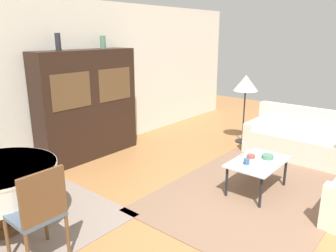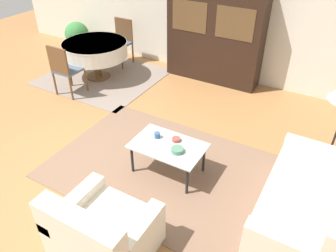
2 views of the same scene
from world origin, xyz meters
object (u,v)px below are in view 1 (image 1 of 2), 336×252
(bowl_small, at_px, (251,156))
(display_cabinet, at_px, (88,105))
(vase_short, at_px, (103,42))
(couch, at_px, (299,140))
(coffee_table, at_px, (258,164))
(dining_chair_near, at_px, (39,210))
(cup, at_px, (247,162))
(vase_tall, at_px, (58,42))
(floor_lamp, at_px, (246,85))
(bowl, at_px, (268,157))

(bowl_small, bearing_deg, display_cabinet, 103.81)
(display_cabinet, distance_m, vase_short, 1.12)
(vase_short, bearing_deg, couch, -55.19)
(coffee_table, relative_size, dining_chair_near, 0.97)
(couch, bearing_deg, cup, 88.98)
(vase_short, bearing_deg, vase_tall, 180.00)
(vase_tall, bearing_deg, dining_chair_near, -128.88)
(floor_lamp, height_order, vase_short, vase_short)
(couch, bearing_deg, vase_tall, 45.03)
(vase_tall, bearing_deg, cup, -72.48)
(cup, height_order, vase_tall, vase_tall)
(dining_chair_near, bearing_deg, cup, -18.86)
(couch, height_order, cup, couch)
(cup, relative_size, bowl, 0.50)
(couch, bearing_deg, bowl, 93.49)
(couch, height_order, floor_lamp, floor_lamp)
(floor_lamp, relative_size, vase_short, 6.20)
(cup, distance_m, bowl, 0.40)
(display_cabinet, distance_m, bowl_small, 2.89)
(floor_lamp, bearing_deg, dining_chair_near, -176.85)
(cup, relative_size, vase_tall, 0.30)
(coffee_table, relative_size, cup, 11.88)
(floor_lamp, bearing_deg, coffee_table, -147.45)
(coffee_table, xyz_separation_m, bowl, (0.17, -0.06, 0.07))
(display_cabinet, distance_m, cup, 2.90)
(dining_chair_near, distance_m, vase_short, 3.48)
(couch, height_order, display_cabinet, display_cabinet)
(cup, bearing_deg, couch, -1.02)
(coffee_table, bearing_deg, floor_lamp, 32.55)
(cup, xyz_separation_m, vase_short, (-0.02, 2.83, 1.50))
(bowl_small, bearing_deg, coffee_table, -109.46)
(display_cabinet, xyz_separation_m, dining_chair_near, (-2.07, -1.98, -0.38))
(vase_short, bearing_deg, floor_lamp, -40.02)
(floor_lamp, distance_m, vase_short, 2.82)
(floor_lamp, xyz_separation_m, bowl_small, (-1.79, -1.04, -0.69))
(dining_chair_near, distance_m, bowl_small, 2.86)
(vase_tall, bearing_deg, display_cabinet, -0.11)
(cup, xyz_separation_m, bowl, (0.38, -0.13, -0.01))
(dining_chair_near, relative_size, vase_short, 4.41)
(dining_chair_near, height_order, cup, dining_chair_near)
(cup, height_order, vase_short, vase_short)
(couch, xyz_separation_m, display_cabinet, (-2.41, 2.87, 0.64))
(floor_lamp, xyz_separation_m, vase_tall, (-2.94, 1.73, 0.84))
(couch, height_order, coffee_table, couch)
(dining_chair_near, bearing_deg, display_cabinet, 43.81)
(display_cabinet, relative_size, bowl_small, 16.85)
(coffee_table, bearing_deg, dining_chair_near, 161.10)
(coffee_table, height_order, floor_lamp, floor_lamp)
(floor_lamp, height_order, cup, floor_lamp)
(display_cabinet, distance_m, bowl, 3.11)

